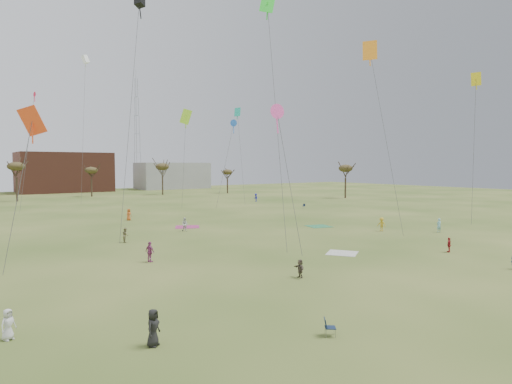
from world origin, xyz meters
TOP-DOWN VIEW (x-y plane):
  - ground at (0.00, 0.00)m, footprint 260.00×260.00m
  - flyer_near_left at (-23.49, -0.80)m, footprint 0.86×0.77m
  - spectator_fore_a at (12.94, -1.21)m, footprint 0.88×0.60m
  - spectator_fore_b at (-10.10, 21.74)m, footprint 0.64×0.79m
  - spectator_fore_c at (-4.71, -0.11)m, footprint 0.65×1.31m
  - flyer_mid_a at (-18.22, -5.44)m, footprint 0.99×0.94m
  - flyer_mid_b at (18.64, 11.16)m, footprint 0.89×1.22m
  - flyer_mid_c at (23.50, 6.41)m, footprint 0.71×0.57m
  - spectator_mid_d at (-11.62, 11.22)m, footprint 0.72×1.10m
  - spectator_mid_e at (-1.35, 25.30)m, footprint 1.02×0.99m
  - flyer_far_b at (-3.30, 39.91)m, footprint 0.98×0.81m
  - flyer_far_c at (31.57, 56.20)m, footprint 0.73×1.20m
  - blanket_cream at (4.39, 4.32)m, footprint 3.75×3.75m
  - blanket_plum at (0.57, 28.48)m, footprint 4.17×4.17m
  - blanket_olive at (15.19, 18.75)m, footprint 3.58×3.58m
  - camp_chair_left at (-10.84, -9.26)m, footprint 0.74×0.73m
  - camp_chair_right at (29.96, 38.37)m, footprint 0.63×0.60m
  - kites_aloft at (-2.77, 34.43)m, footprint 66.16×60.86m
  - tree_line at (-2.85, 79.12)m, footprint 117.44×49.32m
  - building_brick at (5.00, 120.00)m, footprint 26.00×16.00m
  - building_grey at (40.00, 118.00)m, footprint 24.00×12.00m
  - radio_tower at (30.00, 125.00)m, footprint 1.51×1.72m

SIDE VIEW (x-z plane):
  - ground at x=0.00m, z-range 0.00..0.00m
  - blanket_cream at x=4.39m, z-range -0.01..0.02m
  - blanket_plum at x=0.57m, z-range -0.01..0.02m
  - blanket_olive at x=15.19m, z-range -0.01..0.02m
  - camp_chair_left at x=-10.84m, z-range -0.18..0.69m
  - camp_chair_right at x=29.96m, z-range -0.18..0.69m
  - spectator_fore_c at x=-4.71m, z-range 0.00..1.35m
  - spectator_fore_a at x=12.94m, z-range 0.00..1.40m
  - flyer_near_left at x=-23.49m, z-range 0.00..1.49m
  - spectator_fore_b at x=-10.10m, z-range 0.00..1.57m
  - spectator_mid_e at x=-1.35m, z-range 0.00..1.66m
  - flyer_mid_c at x=23.50m, z-range 0.00..1.70m
  - flyer_mid_b at x=18.64m, z-range 0.00..1.70m
  - flyer_mid_a at x=-18.22m, z-range 0.00..1.71m
  - flyer_far_b at x=-3.30m, z-range 0.00..1.72m
  - spectator_mid_d at x=-11.62m, z-range 0.00..1.74m
  - flyer_far_c at x=31.57m, z-range 0.00..1.81m
  - building_grey at x=40.00m, z-range 0.00..9.00m
  - building_brick at x=5.00m, z-range 0.00..12.00m
  - tree_line at x=-2.85m, z-range 2.63..11.54m
  - radio_tower at x=30.00m, z-range -1.29..39.71m
  - kites_aloft at x=-2.77m, z-range 7.58..35.40m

